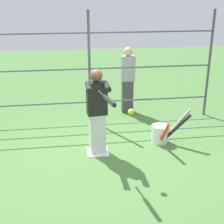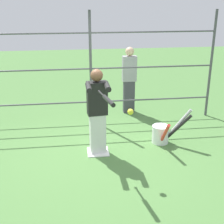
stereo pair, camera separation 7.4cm
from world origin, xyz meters
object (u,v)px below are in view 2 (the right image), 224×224
(softball_in_flight, at_px, (130,112))
(bystander_behind_fence, at_px, (129,79))
(bat_bucket, at_px, (162,133))
(baseball_bat_swinging, at_px, (107,99))
(batter, at_px, (97,110))

(softball_in_flight, bearing_deg, bystander_behind_fence, -100.21)
(bat_bucket, relative_size, bystander_behind_fence, 0.47)
(baseball_bat_swinging, distance_m, softball_in_flight, 0.46)
(bystander_behind_fence, bearing_deg, batter, 65.15)
(baseball_bat_swinging, xyz_separation_m, softball_in_flight, (-0.37, -0.10, -0.25))
(baseball_bat_swinging, bearing_deg, bystander_behind_fence, -106.65)
(baseball_bat_swinging, distance_m, bat_bucket, 2.03)
(batter, relative_size, bat_bucket, 2.08)
(softball_in_flight, distance_m, bystander_behind_fence, 2.95)
(batter, height_order, bat_bucket, batter)
(batter, height_order, baseball_bat_swinging, batter)
(batter, distance_m, baseball_bat_swinging, 1.01)
(bat_bucket, height_order, bystander_behind_fence, bystander_behind_fence)
(softball_in_flight, height_order, bat_bucket, softball_in_flight)
(batter, distance_m, bat_bucket, 1.49)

